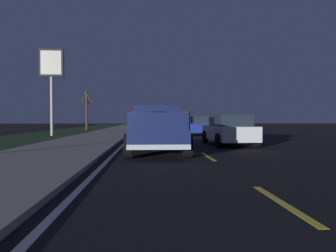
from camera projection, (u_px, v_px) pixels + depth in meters
The scene contains 10 objects.
ground at pixel (173, 135), 27.18m from camera, with size 144.00×144.00×0.00m, color black.
sidewalk_shoulder at pixel (105, 134), 26.82m from camera, with size 108.00×4.00×0.12m, color gray.
grass_verge at pixel (45, 135), 26.51m from camera, with size 108.00×6.00×0.01m, color #1E3819.
lane_markings at pixel (143, 134), 29.07m from camera, with size 108.00×3.54×0.01m.
pickup_truck at pixel (157, 128), 12.63m from camera, with size 5.44×2.31×1.87m.
sedan_blue at pixel (198, 126), 25.99m from camera, with size 4.43×2.06×1.54m.
sedan_white at pixel (229, 130), 16.09m from camera, with size 4.45×2.10×1.54m.
sedan_silver at pixel (150, 123), 39.68m from camera, with size 4.45×2.10×1.54m.
gas_price_sign at pixel (51, 71), 25.17m from camera, with size 0.27×1.90×6.88m.
bare_tree_far at pixel (87, 110), 39.16m from camera, with size 1.36×1.87×5.02m.
Camera 1 is at (-0.08, 2.10, 1.32)m, focal length 34.11 mm.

